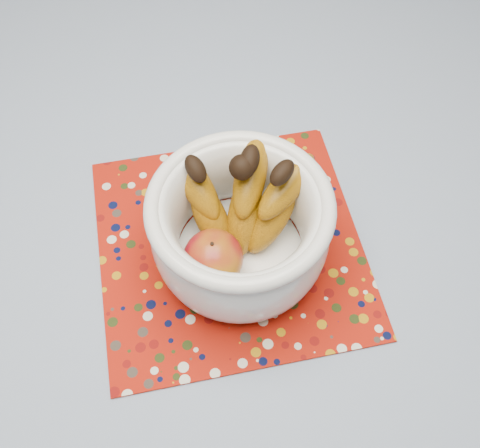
{
  "coord_description": "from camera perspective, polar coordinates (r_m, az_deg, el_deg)",
  "views": [
    {
      "loc": [
        0.08,
        -0.48,
        1.47
      ],
      "look_at": [
        0.07,
        -0.09,
        0.85
      ],
      "focal_mm": 42.0,
      "sensor_mm": 36.0,
      "label": 1
    }
  ],
  "objects": [
    {
      "name": "placemat",
      "position": [
        0.82,
        -1.02,
        -2.15
      ],
      "size": [
        0.45,
        0.45,
        0.0
      ],
      "primitive_type": "cube",
      "rotation": [
        0.0,
        0.0,
        0.2
      ],
      "color": "#9C1408",
      "rests_on": "tablecloth"
    },
    {
      "name": "fruit_bowl",
      "position": [
        0.74,
        0.08,
        0.44
      ],
      "size": [
        0.27,
        0.25,
        0.18
      ],
      "color": "white",
      "rests_on": "placemat"
    },
    {
      "name": "tablecloth",
      "position": [
        0.87,
        -4.94,
        1.64
      ],
      "size": [
        1.32,
        1.32,
        0.01
      ],
      "primitive_type": "cube",
      "color": "slate",
      "rests_on": "table"
    },
    {
      "name": "table",
      "position": [
        0.94,
        -4.57,
        -1.14
      ],
      "size": [
        1.2,
        1.2,
        0.75
      ],
      "color": "brown",
      "rests_on": "ground"
    }
  ]
}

